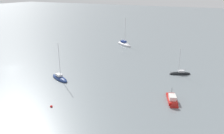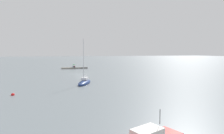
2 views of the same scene
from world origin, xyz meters
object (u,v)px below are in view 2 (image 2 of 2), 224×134
person_seated_blue_right (73,67)px  umbrella_open_green (74,65)px  person_seated_maroon_left (75,67)px  mooring_buoy_near (13,95)px  sailboat_navy_outer (85,82)px

person_seated_blue_right → umbrella_open_green: 0.92m
person_seated_maroon_left → mooring_buoy_near: (12.82, 45.19, -0.75)m
person_seated_blue_right → umbrella_open_green: umbrella_open_green is taller
person_seated_blue_right → mooring_buoy_near: 46.76m
mooring_buoy_near → person_seated_blue_right: bearing=-105.2°
person_seated_blue_right → sailboat_navy_outer: bearing=83.1°
person_seated_maroon_left → sailboat_navy_outer: (0.71, 37.35, -0.51)m
umbrella_open_green → person_seated_blue_right: bearing=32.4°
person_seated_blue_right → umbrella_open_green: (-0.27, -0.17, 0.87)m
umbrella_open_green → mooring_buoy_near: (12.53, 45.29, -1.62)m
person_seated_blue_right → sailboat_navy_outer: size_ratio=0.07×
person_seated_maroon_left → umbrella_open_green: bearing=-25.7°
person_seated_maroon_left → mooring_buoy_near: 46.98m
sailboat_navy_outer → mooring_buoy_near: sailboat_navy_outer is taller
sailboat_navy_outer → mooring_buoy_near: 14.43m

